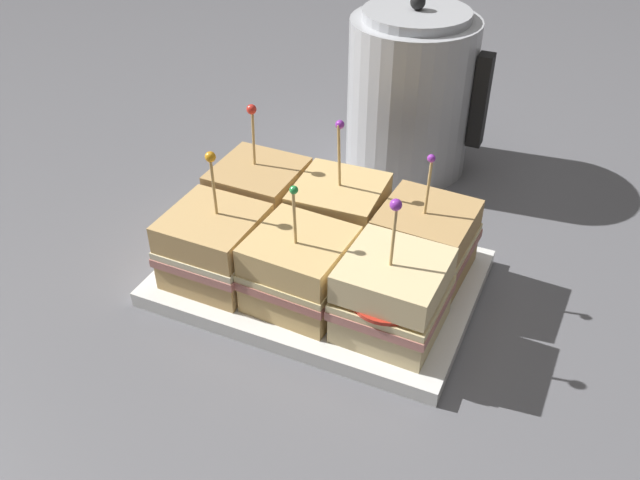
% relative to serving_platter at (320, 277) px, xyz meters
% --- Properties ---
extents(ground_plane, '(6.00, 6.00, 0.00)m').
position_rel_serving_platter_xyz_m(ground_plane, '(0.00, 0.00, -0.01)').
color(ground_plane, slate).
extents(serving_platter, '(0.35, 0.24, 0.02)m').
position_rel_serving_platter_xyz_m(serving_platter, '(0.00, 0.00, 0.00)').
color(serving_platter, white).
rests_on(serving_platter, ground_plane).
extents(sandwich_front_left, '(0.10, 0.10, 0.16)m').
position_rel_serving_platter_xyz_m(sandwich_front_left, '(-0.10, -0.05, 0.05)').
color(sandwich_front_left, tan).
rests_on(sandwich_front_left, serving_platter).
extents(sandwich_front_center, '(0.11, 0.11, 0.15)m').
position_rel_serving_platter_xyz_m(sandwich_front_center, '(0.00, -0.05, 0.05)').
color(sandwich_front_center, tan).
rests_on(sandwich_front_center, serving_platter).
extents(sandwich_front_right, '(0.11, 0.11, 0.16)m').
position_rel_serving_platter_xyz_m(sandwich_front_right, '(0.10, -0.05, 0.05)').
color(sandwich_front_right, beige).
rests_on(sandwich_front_right, serving_platter).
extents(sandwich_back_left, '(0.10, 0.10, 0.16)m').
position_rel_serving_platter_xyz_m(sandwich_back_left, '(-0.10, 0.05, 0.05)').
color(sandwich_back_left, tan).
rests_on(sandwich_back_left, serving_platter).
extents(sandwich_back_center, '(0.11, 0.11, 0.17)m').
position_rel_serving_platter_xyz_m(sandwich_back_center, '(0.00, 0.05, 0.05)').
color(sandwich_back_center, tan).
rests_on(sandwich_back_center, serving_platter).
extents(sandwich_back_right, '(0.11, 0.11, 0.15)m').
position_rel_serving_platter_xyz_m(sandwich_back_right, '(0.11, 0.05, 0.05)').
color(sandwich_back_right, tan).
rests_on(sandwich_back_right, serving_platter).
extents(kettle_steel, '(0.20, 0.18, 0.25)m').
position_rel_serving_platter_xyz_m(kettle_steel, '(-0.00, 0.31, 0.10)').
color(kettle_steel, '#B7BABF').
rests_on(kettle_steel, ground_plane).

